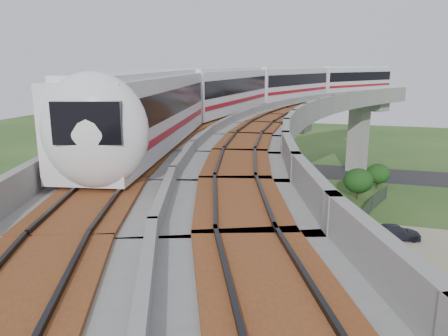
{
  "coord_description": "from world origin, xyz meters",
  "views": [
    {
      "loc": [
        7.87,
        -29.37,
        14.42
      ],
      "look_at": [
        -0.12,
        -1.75,
        7.5
      ],
      "focal_mm": 35.0,
      "sensor_mm": 36.0,
      "label": 1
    }
  ],
  "objects": [
    {
      "name": "metro_train",
      "position": [
        1.43,
        11.32,
        12.31
      ],
      "size": [
        17.17,
        60.18,
        3.64
      ],
      "color": "silver",
      "rests_on": "ground"
    },
    {
      "name": "dirt_lot",
      "position": [
        14.0,
        -2.0,
        0.02
      ],
      "size": [
        18.0,
        26.0,
        0.04
      ],
      "primitive_type": "cube",
      "color": "gray",
      "rests_on": "ground"
    },
    {
      "name": "ground",
      "position": [
        0.0,
        0.0,
        0.0
      ],
      "size": [
        160.0,
        160.0,
        0.0
      ],
      "primitive_type": "plane",
      "color": "#274C1E",
      "rests_on": "ground"
    },
    {
      "name": "fence",
      "position": [
        9.75,
        0.0,
        0.75
      ],
      "size": [
        3.87,
        38.73,
        1.5
      ],
      "color": "#2D382D",
      "rests_on": "ground"
    },
    {
      "name": "tree_3",
      "position": [
        6.21,
        4.96,
        2.4
      ],
      "size": [
        2.5,
        2.5,
        3.47
      ],
      "color": "#382314",
      "rests_on": "ground"
    },
    {
      "name": "car_dark",
      "position": [
        12.14,
        7.53,
        0.64
      ],
      "size": [
        4.43,
        2.58,
        1.21
      ],
      "primitive_type": "imported",
      "rotation": [
        0.0,
        0.0,
        1.8
      ],
      "color": "black",
      "rests_on": "dirt_lot"
    },
    {
      "name": "tree_1",
      "position": [
        9.18,
        18.24,
        2.09
      ],
      "size": [
        3.14,
        3.14,
        3.43
      ],
      "color": "#382314",
      "rests_on": "ground"
    },
    {
      "name": "tree_2",
      "position": [
        7.17,
        10.17,
        2.01
      ],
      "size": [
        2.23,
        2.23,
        2.97
      ],
      "color": "#382314",
      "rests_on": "ground"
    },
    {
      "name": "viaduct",
      "position": [
        3.84,
        0.0,
        9.05
      ],
      "size": [
        19.58,
        73.98,
        11.4
      ],
      "color": "#99968E",
      "rests_on": "ground"
    },
    {
      "name": "asphalt_road",
      "position": [
        0.0,
        30.0,
        0.01
      ],
      "size": [
        60.0,
        8.0,
        0.03
      ],
      "primitive_type": "cube",
      "color": "#232326",
      "rests_on": "ground"
    },
    {
      "name": "tree_5",
      "position": [
        6.67,
        -5.26,
        2.55
      ],
      "size": [
        2.6,
        2.6,
        3.66
      ],
      "color": "#382314",
      "rests_on": "ground"
    },
    {
      "name": "tree_4",
      "position": [
        7.2,
        -1.38,
        2.03
      ],
      "size": [
        2.1,
        2.1,
        2.93
      ],
      "color": "#382314",
      "rests_on": "ground"
    },
    {
      "name": "tree_0",
      "position": [
        11.5,
        23.6,
        1.73
      ],
      "size": [
        2.75,
        2.75,
        2.9
      ],
      "color": "#382314",
      "rests_on": "ground"
    }
  ]
}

